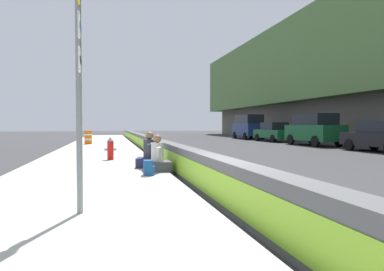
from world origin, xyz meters
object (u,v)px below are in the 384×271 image
object	(u,v)px
route_sign_post	(79,75)
backpack	(148,168)
seated_person_foreground	(157,160)
parked_car_far	(248,126)
construction_barrel	(88,137)
parked_car_midline	(274,132)
seated_person_middle	(150,156)
parked_car_third	(382,136)
parked_car_fourth	(314,129)
fire_hydrant	(110,148)

from	to	relation	value
route_sign_post	backpack	xyz separation A→B (m)	(3.69, -1.44, -1.90)
seated_person_foreground	parked_car_far	world-z (taller)	parked_car_far
parked_car_far	construction_barrel	bearing A→B (deg)	119.05
construction_barrel	parked_car_midline	size ratio (longest dim) A/B	0.21
seated_person_middle	parked_car_midline	bearing A→B (deg)	-37.39
parked_car_midline	parked_car_third	bearing A→B (deg)	-179.58
parked_car_fourth	fire_hydrant	bearing A→B (deg)	119.73
parked_car_third	parked_car_far	distance (m)	18.30
parked_car_midline	backpack	bearing A→B (deg)	144.77
construction_barrel	parked_car_far	xyz separation A→B (m)	(8.78, -15.81, 0.73)
backpack	parked_car_fourth	bearing A→B (deg)	-46.51
seated_person_foreground	parked_car_fourth	world-z (taller)	parked_car_fourth
parked_car_third	fire_hydrant	bearing A→B (deg)	97.97
parked_car_midline	parked_car_far	bearing A→B (deg)	-0.81
route_sign_post	parked_car_fourth	xyz separation A→B (m)	(16.22, -14.65, -1.05)
parked_car_fourth	parked_car_midline	bearing A→B (deg)	-0.48
route_sign_post	parked_car_far	xyz separation A→B (m)	(28.42, -14.79, -0.88)
route_sign_post	parked_car_third	xyz separation A→B (m)	(10.12, -14.80, -1.37)
construction_barrel	route_sign_post	bearing A→B (deg)	-177.02
route_sign_post	construction_barrel	world-z (taller)	route_sign_post
parked_car_fourth	parked_car_far	size ratio (longest dim) A/B	0.93
route_sign_post	parked_car_third	size ratio (longest dim) A/B	0.79
route_sign_post	parked_car_midline	bearing A→B (deg)	-33.21
backpack	parked_car_midline	xyz separation A→B (m)	(18.78, -13.26, 0.53)
fire_hydrant	construction_barrel	distance (m)	11.62
seated_person_foreground	seated_person_middle	xyz separation A→B (m)	(0.98, 0.11, 0.02)
seated_person_middle	parked_car_midline	world-z (taller)	parked_car_midline
construction_barrel	parked_car_fourth	size ratio (longest dim) A/B	0.20
seated_person_foreground	parked_car_midline	bearing A→B (deg)	-35.62
parked_car_far	route_sign_post	bearing A→B (deg)	152.51
parked_car_fourth	parked_car_third	bearing A→B (deg)	-178.66
parked_car_third	parked_car_fourth	xyz separation A→B (m)	(6.10, 0.14, 0.32)
seated_person_middle	construction_barrel	xyz separation A→B (m)	(14.23, 2.69, 0.13)
fire_hydrant	seated_person_foreground	distance (m)	3.92
seated_person_middle	parked_car_third	world-z (taller)	parked_car_third
fire_hydrant	parked_car_third	size ratio (longest dim) A/B	0.19
seated_person_middle	parked_car_fourth	distance (m)	16.91
route_sign_post	fire_hydrant	size ratio (longest dim) A/B	4.09
seated_person_foreground	parked_car_fourth	bearing A→B (deg)	-47.51
construction_barrel	parked_car_fourth	world-z (taller)	parked_car_fourth
fire_hydrant	parked_car_far	bearing A→B (deg)	-35.20
route_sign_post	parked_car_midline	distance (m)	26.88
parked_car_far	backpack	bearing A→B (deg)	151.65
fire_hydrant	seated_person_middle	bearing A→B (deg)	-156.11
parked_car_third	parked_car_midline	size ratio (longest dim) A/B	0.99
parked_car_far	parked_car_midline	bearing A→B (deg)	179.19
parked_car_far	fire_hydrant	bearing A→B (deg)	144.80
seated_person_middle	parked_car_midline	size ratio (longest dim) A/B	0.25
parked_car_third	parked_car_fourth	distance (m)	6.11
backpack	parked_car_fourth	size ratio (longest dim) A/B	0.08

